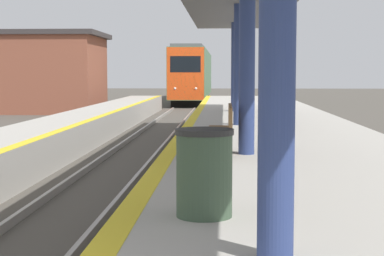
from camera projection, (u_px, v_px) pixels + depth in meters
The scene contains 3 objects.
train at pixel (193, 75), 55.74m from camera, with size 2.65×22.96×4.53m.
trash_bin at pixel (204, 173), 6.75m from camera, with size 0.62×0.62×0.93m.
bench at pixel (224, 129), 11.83m from camera, with size 0.44×1.85×0.92m.
Camera 1 is at (2.69, -2.90, 2.46)m, focal length 60.00 mm.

